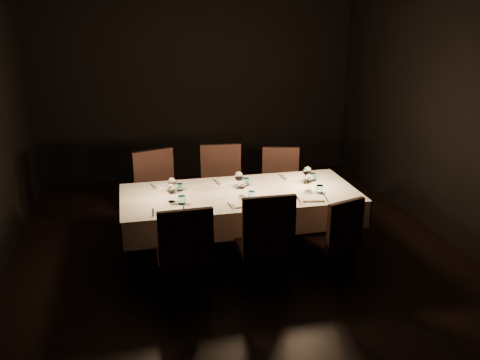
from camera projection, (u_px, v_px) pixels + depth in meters
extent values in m
cube|color=black|center=(240.00, 256.00, 5.68)|extent=(5.00, 6.00, 0.01)
cube|color=black|center=(198.00, 84.00, 7.97)|extent=(5.00, 0.01, 3.00)
cube|color=black|center=(379.00, 257.00, 2.43)|extent=(5.00, 0.01, 3.00)
cube|color=black|center=(456.00, 114.00, 5.73)|extent=(0.01, 6.00, 3.00)
cube|color=black|center=(240.00, 195.00, 5.45)|extent=(2.40, 1.00, 0.04)
cylinder|color=black|center=(138.00, 254.00, 4.94)|extent=(0.07, 0.07, 0.71)
cylinder|color=black|center=(135.00, 221.00, 5.72)|extent=(0.07, 0.07, 0.71)
cylinder|color=black|center=(351.00, 233.00, 5.41)|extent=(0.07, 0.07, 0.71)
cylinder|color=black|center=(322.00, 205.00, 6.19)|extent=(0.07, 0.07, 0.71)
cube|color=beige|center=(240.00, 193.00, 5.44)|extent=(2.52, 1.12, 0.01)
cube|color=beige|center=(230.00, 189.00, 6.00)|extent=(2.52, 0.01, 0.28)
cube|color=beige|center=(253.00, 226.00, 4.97)|extent=(2.52, 0.01, 0.28)
cube|color=beige|center=(348.00, 196.00, 5.75)|extent=(0.01, 1.12, 0.28)
cube|color=beige|center=(121.00, 215.00, 5.22)|extent=(0.01, 1.12, 0.28)
cylinder|color=black|center=(202.00, 268.00, 4.99)|extent=(0.04, 0.04, 0.42)
cylinder|color=black|center=(210.00, 288.00, 4.62)|extent=(0.04, 0.04, 0.42)
cylinder|color=black|center=(161.00, 273.00, 4.89)|extent=(0.04, 0.04, 0.42)
cylinder|color=black|center=(166.00, 294.00, 4.53)|extent=(0.04, 0.04, 0.42)
cube|color=black|center=(184.00, 257.00, 4.68)|extent=(0.50, 0.50, 0.06)
cube|color=black|center=(186.00, 238.00, 4.39)|extent=(0.48, 0.06, 0.52)
cube|color=white|center=(169.00, 211.00, 4.92)|extent=(0.25, 0.17, 0.02)
cube|color=silver|center=(153.00, 213.00, 4.89)|extent=(0.03, 0.21, 0.01)
cube|color=silver|center=(184.00, 210.00, 4.95)|extent=(0.02, 0.21, 0.01)
cylinder|color=#AAE5F2|center=(182.00, 200.00, 5.10)|extent=(0.08, 0.08, 0.08)
cylinder|color=white|center=(172.00, 201.00, 5.17)|extent=(0.07, 0.07, 0.00)
cylinder|color=white|center=(171.00, 197.00, 5.15)|extent=(0.01, 0.01, 0.09)
ellipsoid|color=white|center=(171.00, 189.00, 5.13)|extent=(0.09, 0.09, 0.11)
cylinder|color=black|center=(276.00, 255.00, 5.23)|extent=(0.04, 0.04, 0.43)
cylinder|color=black|center=(289.00, 275.00, 4.84)|extent=(0.04, 0.04, 0.43)
cylinder|color=black|center=(237.00, 259.00, 5.14)|extent=(0.04, 0.04, 0.43)
cylinder|color=black|center=(246.00, 280.00, 4.76)|extent=(0.04, 0.04, 0.43)
cube|color=black|center=(262.00, 244.00, 4.91)|extent=(0.50, 0.50, 0.06)
cube|color=black|center=(269.00, 224.00, 4.61)|extent=(0.50, 0.05, 0.54)
cube|color=white|center=(243.00, 205.00, 5.07)|extent=(0.22, 0.15, 0.02)
cube|color=silver|center=(230.00, 206.00, 5.05)|extent=(0.03, 0.19, 0.01)
cube|color=silver|center=(256.00, 204.00, 5.10)|extent=(0.03, 0.19, 0.01)
cylinder|color=#AAE5F2|center=(252.00, 195.00, 5.26)|extent=(0.07, 0.07, 0.07)
cylinder|color=white|center=(242.00, 196.00, 5.32)|extent=(0.06, 0.06, 0.00)
cylinder|color=white|center=(242.00, 192.00, 5.31)|extent=(0.01, 0.01, 0.08)
ellipsoid|color=white|center=(242.00, 185.00, 5.29)|extent=(0.08, 0.08, 0.10)
cylinder|color=black|center=(332.00, 249.00, 5.42)|extent=(0.04, 0.04, 0.37)
cylinder|color=black|center=(355.00, 263.00, 5.14)|extent=(0.04, 0.04, 0.37)
cylinder|color=black|center=(306.00, 257.00, 5.25)|extent=(0.04, 0.04, 0.37)
cylinder|color=black|center=(328.00, 271.00, 4.97)|extent=(0.04, 0.04, 0.37)
cube|color=black|center=(331.00, 241.00, 5.13)|extent=(0.54, 0.54, 0.06)
cube|color=black|center=(345.00, 223.00, 4.89)|extent=(0.42, 0.18, 0.47)
cube|color=white|center=(312.00, 199.00, 5.23)|extent=(0.25, 0.18, 0.02)
cube|color=silver|center=(299.00, 200.00, 5.20)|extent=(0.04, 0.21, 0.01)
cube|color=silver|center=(326.00, 198.00, 5.26)|extent=(0.04, 0.21, 0.01)
cylinder|color=#AAE5F2|center=(320.00, 189.00, 5.41)|extent=(0.08, 0.08, 0.08)
cylinder|color=white|center=(309.00, 191.00, 5.48)|extent=(0.07, 0.07, 0.00)
cylinder|color=white|center=(309.00, 187.00, 5.46)|extent=(0.01, 0.01, 0.09)
ellipsoid|color=white|center=(309.00, 179.00, 5.44)|extent=(0.09, 0.09, 0.11)
cylinder|color=black|center=(152.00, 231.00, 5.79)|extent=(0.04, 0.04, 0.44)
cylinder|color=black|center=(140.00, 219.00, 6.13)|extent=(0.04, 0.04, 0.44)
cylinder|color=black|center=(186.00, 224.00, 5.99)|extent=(0.04, 0.04, 0.44)
cylinder|color=black|center=(172.00, 212.00, 6.33)|extent=(0.04, 0.04, 0.44)
cube|color=black|center=(162.00, 202.00, 5.98)|extent=(0.63, 0.63, 0.07)
cube|color=black|center=(153.00, 172.00, 6.06)|extent=(0.49, 0.20, 0.55)
cube|color=white|center=(166.00, 185.00, 5.63)|extent=(0.24, 0.18, 0.02)
cube|color=silver|center=(153.00, 187.00, 5.60)|extent=(0.05, 0.20, 0.01)
cube|color=silver|center=(178.00, 185.00, 5.66)|extent=(0.05, 0.20, 0.01)
cylinder|color=#AAE5F2|center=(180.00, 187.00, 5.48)|extent=(0.07, 0.07, 0.08)
cylinder|color=white|center=(172.00, 193.00, 5.40)|extent=(0.07, 0.07, 0.00)
cylinder|color=white|center=(172.00, 189.00, 5.38)|extent=(0.01, 0.01, 0.08)
ellipsoid|color=white|center=(172.00, 182.00, 5.36)|extent=(0.09, 0.09, 0.10)
cylinder|color=black|center=(207.00, 221.00, 6.07)|extent=(0.04, 0.04, 0.44)
cylinder|color=black|center=(205.00, 208.00, 6.47)|extent=(0.04, 0.04, 0.44)
cylinder|color=black|center=(242.00, 219.00, 6.12)|extent=(0.04, 0.04, 0.44)
cylinder|color=black|center=(238.00, 206.00, 6.52)|extent=(0.04, 0.04, 0.44)
cube|color=black|center=(223.00, 194.00, 6.22)|extent=(0.55, 0.55, 0.07)
cube|color=black|center=(221.00, 165.00, 6.33)|extent=(0.50, 0.10, 0.54)
cube|color=white|center=(229.00, 181.00, 5.78)|extent=(0.26, 0.19, 0.02)
cube|color=silver|center=(216.00, 182.00, 5.75)|extent=(0.05, 0.22, 0.01)
cube|color=silver|center=(242.00, 180.00, 5.81)|extent=(0.04, 0.21, 0.01)
cylinder|color=#AAE5F2|center=(246.00, 182.00, 5.63)|extent=(0.08, 0.08, 0.08)
cylinder|color=white|center=(239.00, 188.00, 5.55)|extent=(0.07, 0.07, 0.00)
cylinder|color=white|center=(239.00, 184.00, 5.53)|extent=(0.01, 0.01, 0.09)
ellipsoid|color=white|center=(239.00, 176.00, 5.51)|extent=(0.09, 0.09, 0.11)
cylinder|color=black|center=(266.00, 215.00, 6.28)|extent=(0.04, 0.04, 0.40)
cylinder|color=black|center=(265.00, 204.00, 6.64)|extent=(0.04, 0.04, 0.40)
cylinder|color=black|center=(297.00, 216.00, 6.27)|extent=(0.04, 0.04, 0.40)
cylinder|color=black|center=(294.00, 204.00, 6.64)|extent=(0.04, 0.04, 0.40)
cube|color=black|center=(281.00, 192.00, 6.38)|extent=(0.56, 0.56, 0.06)
cube|color=black|center=(280.00, 166.00, 6.48)|extent=(0.46, 0.16, 0.50)
cube|color=white|center=(295.00, 176.00, 5.94)|extent=(0.25, 0.17, 0.02)
cube|color=silver|center=(282.00, 177.00, 5.91)|extent=(0.03, 0.22, 0.01)
cube|color=silver|center=(307.00, 175.00, 5.98)|extent=(0.02, 0.22, 0.01)
cylinder|color=#AAE5F2|center=(313.00, 177.00, 5.80)|extent=(0.08, 0.08, 0.09)
cylinder|color=white|center=(307.00, 183.00, 5.71)|extent=(0.07, 0.07, 0.00)
cylinder|color=white|center=(307.00, 179.00, 5.70)|extent=(0.01, 0.01, 0.09)
ellipsoid|color=white|center=(307.00, 171.00, 5.67)|extent=(0.10, 0.10, 0.11)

